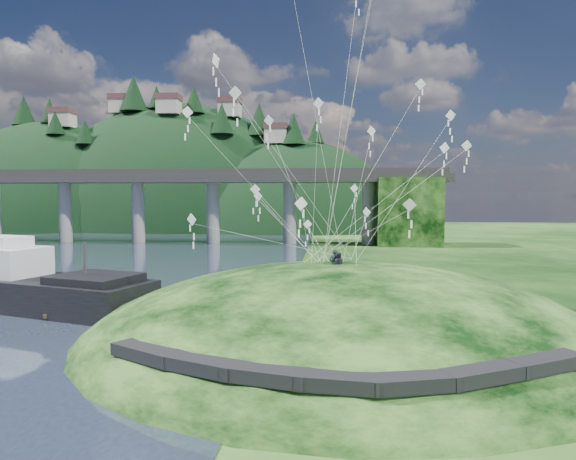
{
  "coord_description": "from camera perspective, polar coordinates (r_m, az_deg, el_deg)",
  "views": [
    {
      "loc": [
        7.13,
        -31.5,
        9.48
      ],
      "look_at": [
        4.0,
        6.0,
        7.0
      ],
      "focal_mm": 32.0,
      "sensor_mm": 36.0,
      "label": 1
    }
  ],
  "objects": [
    {
      "name": "footpath",
      "position": [
        22.98,
        5.53,
        -15.02
      ],
      "size": [
        22.29,
        5.84,
        0.83
      ],
      "color": "black",
      "rests_on": "ground"
    },
    {
      "name": "kite_flyers",
      "position": [
        34.11,
        5.42,
        -2.31
      ],
      "size": [
        1.12,
        0.93,
        1.95
      ],
      "color": "#262B33",
      "rests_on": "ground"
    },
    {
      "name": "bridge",
      "position": [
        106.97,
        -13.56,
        3.79
      ],
      "size": [
        160.0,
        11.0,
        15.0
      ],
      "color": "#2D2B2B",
      "rests_on": "ground"
    },
    {
      "name": "ground",
      "position": [
        33.66,
        -7.85,
        -12.63
      ],
      "size": [
        320.0,
        320.0,
        0.0
      ],
      "primitive_type": "plane",
      "color": "black",
      "rests_on": "ground"
    },
    {
      "name": "wooden_dock",
      "position": [
        43.38,
        -17.18,
        -8.49
      ],
      "size": [
        12.46,
        5.53,
        0.89
      ],
      "color": "#352816",
      "rests_on": "ground"
    },
    {
      "name": "work_barge",
      "position": [
        49.21,
        -27.07,
        -5.43
      ],
      "size": [
        23.21,
        12.63,
        7.84
      ],
      "color": "black",
      "rests_on": "ground"
    },
    {
      "name": "kite_swarm",
      "position": [
        35.7,
        4.4,
        11.69
      ],
      "size": [
        20.32,
        15.8,
        20.81
      ],
      "color": "white",
      "rests_on": "ground"
    },
    {
      "name": "far_ridge",
      "position": [
        162.7,
        -13.43,
        -2.3
      ],
      "size": [
        153.0,
        70.0,
        94.5
      ],
      "color": "black",
      "rests_on": "ground"
    },
    {
      "name": "grass_hill",
      "position": [
        35.26,
        6.14,
        -14.39
      ],
      "size": [
        36.0,
        32.0,
        13.0
      ],
      "color": "black",
      "rests_on": "ground"
    }
  ]
}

